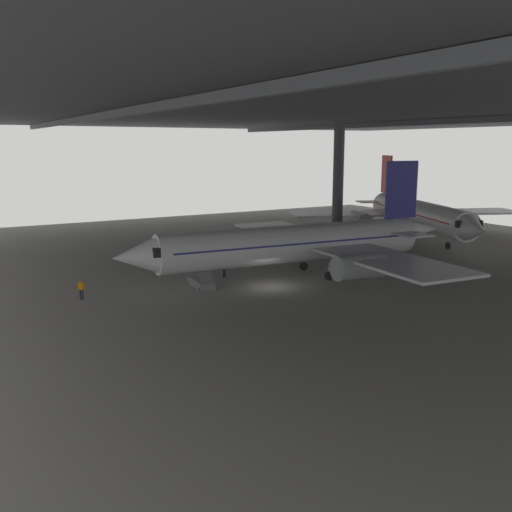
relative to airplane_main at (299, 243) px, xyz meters
name	(u,v)px	position (x,y,z in m)	size (l,w,h in m)	color
ground_plane	(272,287)	(2.14, -4.43, -3.44)	(110.00, 110.00, 0.00)	gray
hangar_structure	(389,106)	(2.09, 9.32, 13.50)	(121.00, 99.00, 17.57)	#4C4F54
airplane_main	(299,243)	(0.00, 0.00, 0.00)	(35.30, 36.46, 11.41)	white
boarding_stairs	(201,279)	(-1.46, -10.01, -2.71)	(4.29, 1.82, 4.65)	slate
crew_worker_near_nose	(81,288)	(-2.36, -20.89, -2.43)	(0.34, 0.52, 1.76)	#232838
crew_worker_by_stairs	(224,268)	(-3.68, -6.46, -2.51)	(0.27, 0.55, 1.63)	#232838
airplane_distant	(417,213)	(-12.46, 29.10, 0.00)	(34.93, 34.86, 11.43)	white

